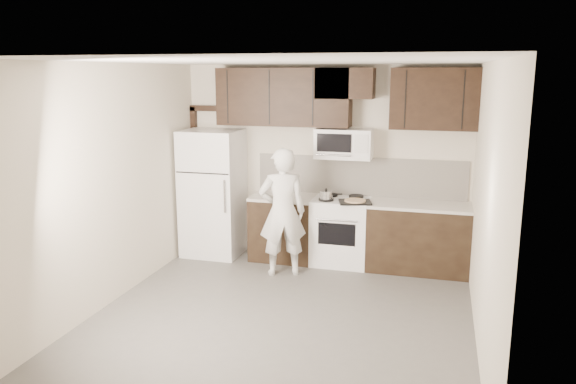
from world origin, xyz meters
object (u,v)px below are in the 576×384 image
at_px(refrigerator, 213,193).
at_px(person, 282,212).
at_px(microwave, 344,144).
at_px(stove, 341,231).

xyz_separation_m(refrigerator, person, (1.20, -0.57, -0.06)).
bearing_deg(microwave, person, -131.41).
relative_size(stove, microwave, 1.24).
xyz_separation_m(microwave, refrigerator, (-1.85, -0.17, -0.75)).
distance_m(microwave, refrigerator, 2.00).
bearing_deg(stove, person, -136.37).
bearing_deg(microwave, stove, -89.90).
bearing_deg(stove, microwave, 90.10).
bearing_deg(stove, refrigerator, -178.49).
height_order(microwave, person, microwave).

